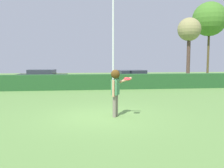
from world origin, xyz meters
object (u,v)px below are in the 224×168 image
at_px(person, 116,87).
at_px(oak_tree, 209,19).
at_px(parked_car_green, 131,77).
at_px(parked_car_black, 42,76).
at_px(bare_elm_tree, 189,31).
at_px(lamppost, 113,38).
at_px(frisbee, 127,79).

bearing_deg(person, oak_tree, 54.05).
distance_m(parked_car_green, oak_tree, 13.53).
xyz_separation_m(parked_car_black, bare_elm_tree, (13.83, 1.17, 4.20)).
height_order(parked_car_black, parked_car_green, same).
bearing_deg(parked_car_green, oak_tree, 33.36).
distance_m(person, lamppost, 8.07).
bearing_deg(frisbee, parked_car_black, 109.82).
relative_size(frisbee, parked_car_green, 0.06).
relative_size(person, parked_car_green, 0.41).
relative_size(parked_car_green, oak_tree, 0.52).
xyz_separation_m(parked_car_green, oak_tree, (10.18, 6.70, 5.86)).
bearing_deg(bare_elm_tree, frisbee, -120.68).
xyz_separation_m(bare_elm_tree, oak_tree, (3.86, 3.49, 1.66)).
height_order(frisbee, parked_car_green, frisbee).
xyz_separation_m(lamppost, oak_tree, (12.18, 10.40, 3.01)).
height_order(parked_car_green, oak_tree, oak_tree).
xyz_separation_m(frisbee, lamppost, (0.54, 8.03, 2.06)).
bearing_deg(person, parked_car_green, 75.62).
bearing_deg(frisbee, parked_car_green, 77.79).
relative_size(parked_car_black, bare_elm_tree, 0.71).
height_order(frisbee, bare_elm_tree, bare_elm_tree).
xyz_separation_m(person, bare_elm_tree, (9.24, 14.57, 3.74)).
bearing_deg(parked_car_green, person, -104.38).
relative_size(person, frisbee, 6.93).
bearing_deg(parked_car_green, bare_elm_tree, 26.94).
xyz_separation_m(person, lamppost, (0.91, 7.66, 2.39)).
xyz_separation_m(person, parked_car_black, (-4.59, 13.40, -0.46)).
bearing_deg(frisbee, person, 135.23).
bearing_deg(person, parked_car_black, 108.90).
bearing_deg(bare_elm_tree, lamppost, -140.30).
height_order(lamppost, parked_car_black, lamppost).
bearing_deg(person, frisbee, -44.77).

